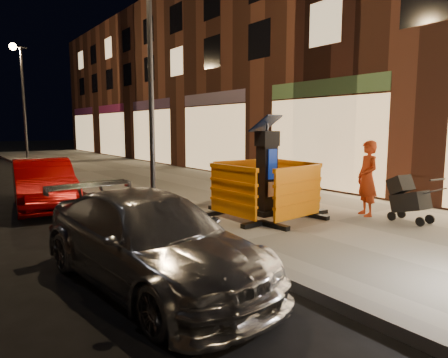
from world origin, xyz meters
TOP-DOWN VIEW (x-y plane):
  - ground_plane at (0.00, 0.00)m, footprint 120.00×120.00m
  - sidewalk at (3.00, 0.00)m, footprint 6.00×60.00m
  - kerb at (0.00, 0.00)m, footprint 0.30×60.00m
  - parking_kiosk at (2.19, 1.30)m, footprint 0.67×0.67m
  - barrier_front at (2.19, 0.35)m, footprint 1.55×0.76m
  - barrier_back at (2.19, 2.25)m, footprint 1.52×0.68m
  - barrier_kerbside at (1.24, 1.30)m, footprint 0.69×1.53m
  - barrier_bldgside at (3.14, 1.30)m, footprint 0.65×1.51m
  - car_silver at (-1.49, -0.45)m, footprint 2.09×4.33m
  - car_red at (-1.52, 5.78)m, footprint 1.81×4.01m
  - man at (3.94, -0.07)m, footprint 0.63×0.72m
  - stroller at (4.14, -0.97)m, footprint 0.57×0.81m
  - street_lamp_mid at (0.25, 3.00)m, footprint 0.12×0.12m
  - street_lamp_far at (0.25, 18.00)m, footprint 0.12×0.12m

SIDE VIEW (x-z plane):
  - ground_plane at x=0.00m, z-range 0.00..0.00m
  - car_silver at x=-1.49m, z-range -0.61..0.61m
  - car_red at x=-1.52m, z-range -0.64..0.64m
  - sidewalk at x=3.00m, z-range 0.00..0.15m
  - kerb at x=0.00m, z-range 0.00..0.15m
  - stroller at x=4.14m, z-range 0.15..1.09m
  - barrier_front at x=2.19m, z-range 0.15..1.32m
  - barrier_back at x=2.19m, z-range 0.15..1.32m
  - barrier_kerbside at x=1.24m, z-range 0.15..1.32m
  - barrier_bldgside at x=3.14m, z-range 0.15..1.32m
  - man at x=3.94m, z-range 0.15..1.82m
  - parking_kiosk at x=2.19m, z-range 0.15..2.24m
  - street_lamp_mid at x=0.25m, z-range 0.15..6.15m
  - street_lamp_far at x=0.25m, z-range 0.15..6.15m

